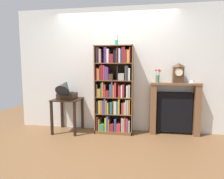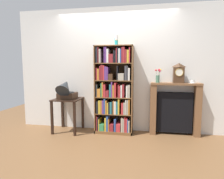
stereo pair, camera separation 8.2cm
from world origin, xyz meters
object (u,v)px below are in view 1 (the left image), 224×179
object	(u,v)px
flower_vase	(158,76)
fireplace_mantel	(174,109)
bookshelf	(114,92)
gramophone	(66,90)
mantel_clock	(178,73)
side_table_left	(68,107)
cup_stack	(116,41)
teacup_with_saucer	(192,82)

from	to	relation	value
flower_vase	fireplace_mantel	bearing A→B (deg)	4.17
bookshelf	gramophone	distance (m)	0.99
fireplace_mantel	mantel_clock	world-z (taller)	mantel_clock
side_table_left	flower_vase	xyz separation A→B (m)	(1.85, 0.16, 0.64)
side_table_left	gramophone	world-z (taller)	gramophone
side_table_left	flower_vase	bearing A→B (deg)	4.92
bookshelf	flower_vase	xyz separation A→B (m)	(0.88, 0.07, 0.33)
gramophone	fireplace_mantel	world-z (taller)	gramophone
gramophone	side_table_left	bearing A→B (deg)	90.00
bookshelf	cup_stack	world-z (taller)	cup_stack
teacup_with_saucer	bookshelf	bearing A→B (deg)	-176.99
bookshelf	gramophone	size ratio (longest dim) A/B	3.58
cup_stack	teacup_with_saucer	bearing A→B (deg)	2.10
mantel_clock	flower_vase	xyz separation A→B (m)	(-0.39, -0.00, -0.07)
gramophone	fireplace_mantel	bearing A→B (deg)	6.75
bookshelf	teacup_with_saucer	size ratio (longest dim) A/B	13.11
cup_stack	flower_vase	xyz separation A→B (m)	(0.83, 0.05, -0.71)
side_table_left	teacup_with_saucer	bearing A→B (deg)	3.81
mantel_clock	teacup_with_saucer	bearing A→B (deg)	0.59
mantel_clock	flower_vase	distance (m)	0.40
bookshelf	flower_vase	distance (m)	0.94
cup_stack	gramophone	bearing A→B (deg)	-169.54
cup_stack	side_table_left	bearing A→B (deg)	-173.69
fireplace_mantel	teacup_with_saucer	xyz separation A→B (m)	(0.31, -0.02, 0.56)
cup_stack	fireplace_mantel	world-z (taller)	cup_stack
mantel_clock	flower_vase	bearing A→B (deg)	-179.31
side_table_left	mantel_clock	xyz separation A→B (m)	(2.24, 0.16, 0.71)
fireplace_mantel	cup_stack	bearing A→B (deg)	-176.50
teacup_with_saucer	fireplace_mantel	bearing A→B (deg)	176.74
gramophone	fireplace_mantel	distance (m)	2.24
flower_vase	teacup_with_saucer	bearing A→B (deg)	0.65
bookshelf	fireplace_mantel	bearing A→B (deg)	4.59
bookshelf	flower_vase	world-z (taller)	bookshelf
bookshelf	teacup_with_saucer	bearing A→B (deg)	3.01
flower_vase	bookshelf	bearing A→B (deg)	-175.25
bookshelf	gramophone	xyz separation A→B (m)	(-0.97, -0.16, 0.05)
cup_stack	fireplace_mantel	xyz separation A→B (m)	(1.18, 0.07, -1.37)
bookshelf	mantel_clock	world-z (taller)	bookshelf
side_table_left	flower_vase	world-z (taller)	flower_vase
side_table_left	gramophone	size ratio (longest dim) A/B	1.41
gramophone	flower_vase	xyz separation A→B (m)	(1.85, 0.23, 0.28)
teacup_with_saucer	mantel_clock	bearing A→B (deg)	-179.41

